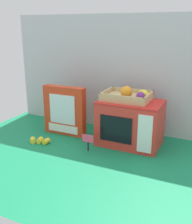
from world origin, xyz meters
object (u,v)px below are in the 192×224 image
Objects in this scene: cookie_set_box at (65,111)px; loose_toy_banana at (40,141)px; toy_microwave at (130,123)px; food_groups_crate at (128,96)px; price_sign at (88,140)px.

cookie_set_box is 2.52× the size of loose_toy_banana.
food_groups_crate reaches higher than toy_microwave.
price_sign is at bearing -132.18° from toy_microwave.
loose_toy_banana is (-0.48, -0.24, -0.28)m from food_groups_crate.
loose_toy_banana is (-0.50, -0.23, -0.12)m from toy_microwave.
food_groups_crate is (-0.02, 0.01, 0.16)m from toy_microwave.
cookie_set_box is at bearing -176.39° from toy_microwave.
loose_toy_banana is at bearing -153.89° from food_groups_crate.
cookie_set_box is 0.26m from loose_toy_banana.
toy_microwave is at bearing -21.50° from food_groups_crate.
food_groups_crate is at bearing 51.97° from price_sign.
cookie_set_box reaches higher than price_sign.
food_groups_crate reaches higher than loose_toy_banana.
cookie_set_box is 3.22× the size of price_sign.
food_groups_crate reaches higher than cookie_set_box.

